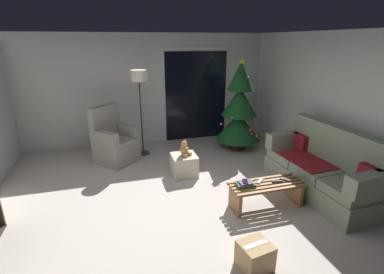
{
  "coord_description": "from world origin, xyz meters",
  "views": [
    {
      "loc": [
        -0.77,
        -3.43,
        2.35
      ],
      "look_at": [
        0.4,
        0.7,
        0.85
      ],
      "focal_mm": 26.13,
      "sensor_mm": 36.0,
      "label": 1
    }
  ],
  "objects": [
    {
      "name": "couch",
      "position": [
        2.32,
        -0.15,
        0.4
      ],
      "size": [
        0.89,
        1.98,
        1.08
      ],
      "color": "gray",
      "rests_on": "ground"
    },
    {
      "name": "remote_graphite",
      "position": [
        1.57,
        -0.25,
        0.39
      ],
      "size": [
        0.13,
        0.15,
        0.02
      ],
      "primitive_type": "cube",
      "rotation": [
        0.0,
        0.0,
        3.85
      ],
      "color": "#333338",
      "rests_on": "coffee_table"
    },
    {
      "name": "patio_door_frame",
      "position": [
        1.14,
        2.99,
        1.1
      ],
      "size": [
        1.6,
        0.02,
        2.2
      ],
      "primitive_type": "cube",
      "color": "silver",
      "rests_on": "ground"
    },
    {
      "name": "remote_white",
      "position": [
        1.18,
        -0.2,
        0.39
      ],
      "size": [
        0.15,
        0.13,
        0.02
      ],
      "primitive_type": "cube",
      "rotation": [
        0.0,
        0.0,
        5.41
      ],
      "color": "silver",
      "rests_on": "coffee_table"
    },
    {
      "name": "cell_phone",
      "position": [
        0.91,
        -0.25,
        0.45
      ],
      "size": [
        0.12,
        0.16,
        0.01
      ],
      "primitive_type": "cube",
      "rotation": [
        0.0,
        0.0,
        -0.36
      ],
      "color": "black",
      "rests_on": "book_stack"
    },
    {
      "name": "cardboard_box_taped_mid_floor",
      "position": [
        0.54,
        -1.3,
        0.15
      ],
      "size": [
        0.38,
        0.36,
        0.31
      ],
      "color": "tan",
      "rests_on": "ground"
    },
    {
      "name": "coffee_table",
      "position": [
        1.26,
        -0.27,
        0.25
      ],
      "size": [
        1.1,
        0.4,
        0.38
      ],
      "color": "olive",
      "rests_on": "ground"
    },
    {
      "name": "wall_right",
      "position": [
        2.86,
        0.0,
        1.25
      ],
      "size": [
        0.12,
        6.0,
        2.5
      ],
      "primitive_type": "cube",
      "color": "silver",
      "rests_on": "ground"
    },
    {
      "name": "ground_plane",
      "position": [
        0.0,
        0.0,
        0.0
      ],
      "size": [
        7.0,
        7.0,
        0.0
      ],
      "primitive_type": "plane",
      "color": "#BCB2A8"
    },
    {
      "name": "christmas_tree",
      "position": [
        1.85,
        2.03,
        0.89
      ],
      "size": [
        0.97,
        0.97,
        2.0
      ],
      "color": "#4C1E19",
      "rests_on": "ground"
    },
    {
      "name": "teddy_bear_honey",
      "position": [
        0.36,
        1.05,
        0.51
      ],
      "size": [
        0.21,
        0.22,
        0.29
      ],
      "color": "tan",
      "rests_on": "ottoman"
    },
    {
      "name": "armchair",
      "position": [
        -0.84,
        2.05,
        0.4
      ],
      "size": [
        0.97,
        0.97,
        1.13
      ],
      "color": "gray",
      "rests_on": "ground"
    },
    {
      "name": "wall_back",
      "position": [
        0.0,
        3.06,
        1.25
      ],
      "size": [
        5.72,
        0.12,
        2.5
      ],
      "primitive_type": "cube",
      "color": "silver",
      "rests_on": "ground"
    },
    {
      "name": "patio_door_glass",
      "position": [
        1.14,
        2.97,
        1.05
      ],
      "size": [
        1.5,
        0.02,
        2.1
      ],
      "primitive_type": "cube",
      "color": "black",
      "rests_on": "ground"
    },
    {
      "name": "remote_black",
      "position": [
        1.42,
        -0.27,
        0.39
      ],
      "size": [
        0.16,
        0.07,
        0.02
      ],
      "primitive_type": "cube",
      "rotation": [
        0.0,
        0.0,
        4.53
      ],
      "color": "black",
      "rests_on": "coffee_table"
    },
    {
      "name": "floor_lamp",
      "position": [
        -0.25,
        2.28,
        1.51
      ],
      "size": [
        0.32,
        0.32,
        1.78
      ],
      "color": "#2D2D30",
      "rests_on": "ground"
    },
    {
      "name": "ottoman",
      "position": [
        0.35,
        1.06,
        0.19
      ],
      "size": [
        0.44,
        0.44,
        0.39
      ],
      "primitive_type": "cube",
      "color": "beige",
      "rests_on": "ground"
    },
    {
      "name": "book_stack",
      "position": [
        0.92,
        -0.25,
        0.41
      ],
      "size": [
        0.27,
        0.19,
        0.07
      ],
      "color": "#337042",
      "rests_on": "coffee_table"
    }
  ]
}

